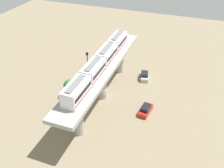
# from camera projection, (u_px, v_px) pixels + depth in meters

# --- Properties ---
(ground_plane) EXTENTS (120.00, 120.00, 0.00)m
(ground_plane) POSITION_uv_depth(u_px,v_px,m) (103.00, 97.00, 55.23)
(ground_plane) COLOR #84755B
(viaduct) EXTENTS (5.20, 35.80, 7.73)m
(viaduct) POSITION_uv_depth(u_px,v_px,m) (102.00, 74.00, 51.81)
(viaduct) COLOR #A8A59E
(viaduct) RESTS_ON ground
(train) EXTENTS (2.64, 27.45, 3.24)m
(train) POSITION_uv_depth(u_px,v_px,m) (100.00, 62.00, 49.32)
(train) COLOR silver
(train) RESTS_ON viaduct
(parked_car_silver) EXTENTS (2.73, 4.50, 1.76)m
(parked_car_silver) POSITION_uv_depth(u_px,v_px,m) (144.00, 76.00, 61.02)
(parked_car_silver) COLOR #B2B5BA
(parked_car_silver) RESTS_ON ground
(parked_car_red) EXTENTS (2.35, 4.40, 1.76)m
(parked_car_red) POSITION_uv_depth(u_px,v_px,m) (146.00, 110.00, 50.44)
(parked_car_red) COLOR red
(parked_car_red) RESTS_ON ground
(tree_near_viaduct) EXTENTS (2.79, 2.79, 4.30)m
(tree_near_viaduct) POSITION_uv_depth(u_px,v_px,m) (70.00, 86.00, 53.83)
(tree_near_viaduct) COLOR brown
(tree_near_viaduct) RESTS_ON ground
(signal_post) EXTENTS (0.44, 0.28, 10.33)m
(signal_post) POSITION_uv_depth(u_px,v_px,m) (88.00, 72.00, 53.20)
(signal_post) COLOR #4C4C51
(signal_post) RESTS_ON ground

